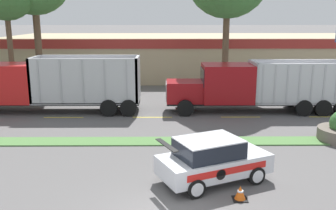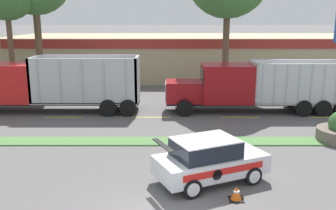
{
  "view_description": "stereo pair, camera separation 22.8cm",
  "coord_description": "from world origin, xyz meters",
  "px_view_note": "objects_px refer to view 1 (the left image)",
  "views": [
    {
      "loc": [
        -0.04,
        -10.16,
        5.93
      ],
      "look_at": [
        0.11,
        7.28,
        1.84
      ],
      "focal_mm": 40.0,
      "sensor_mm": 36.0,
      "label": 1
    },
    {
      "loc": [
        0.19,
        -10.16,
        5.93
      ],
      "look_at": [
        0.11,
        7.28,
        1.84
      ],
      "focal_mm": 40.0,
      "sensor_mm": 36.0,
      "label": 2
    }
  ],
  "objects_px": {
    "dump_truck_trail": "(27,86)",
    "traffic_cone": "(240,193)",
    "dump_truck_mid": "(241,87)",
    "rally_car": "(212,159)"
  },
  "relations": [
    {
      "from": "dump_truck_trail",
      "to": "rally_car",
      "type": "xyz_separation_m",
      "value": [
        10.51,
        -10.66,
        -0.79
      ]
    },
    {
      "from": "traffic_cone",
      "to": "dump_truck_mid",
      "type": "bearing_deg",
      "value": 78.75
    },
    {
      "from": "dump_truck_mid",
      "to": "traffic_cone",
      "type": "height_order",
      "value": "dump_truck_mid"
    },
    {
      "from": "traffic_cone",
      "to": "rally_car",
      "type": "bearing_deg",
      "value": 118.21
    },
    {
      "from": "rally_car",
      "to": "dump_truck_trail",
      "type": "bearing_deg",
      "value": 134.58
    },
    {
      "from": "dump_truck_mid",
      "to": "traffic_cone",
      "type": "relative_size",
      "value": 23.42
    },
    {
      "from": "dump_truck_trail",
      "to": "rally_car",
      "type": "height_order",
      "value": "dump_truck_trail"
    },
    {
      "from": "dump_truck_trail",
      "to": "traffic_cone",
      "type": "xyz_separation_m",
      "value": [
        11.27,
        -12.09,
        -1.42
      ]
    },
    {
      "from": "dump_truck_trail",
      "to": "traffic_cone",
      "type": "height_order",
      "value": "dump_truck_trail"
    },
    {
      "from": "dump_truck_mid",
      "to": "dump_truck_trail",
      "type": "height_order",
      "value": "dump_truck_trail"
    }
  ]
}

